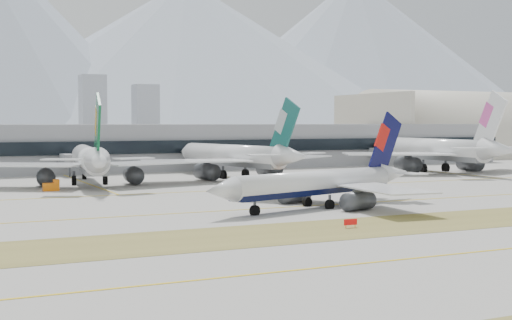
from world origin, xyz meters
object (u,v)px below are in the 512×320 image
widebody_eva (90,161)px  widebody_cathay (236,157)px  terminal (134,146)px  hangar (452,156)px  widebody_china_air (437,151)px  taxiing_airliner (322,184)px

widebody_eva → widebody_cathay: 42.01m
terminal → hangar: 156.05m
widebody_china_air → taxiing_airliner: bearing=132.1°
widebody_cathay → hangar: size_ratio=0.68×
widebody_cathay → widebody_china_air: widebody_china_air is taller
terminal → widebody_cathay: bearing=-74.9°
widebody_china_air → terminal: widebody_china_air is taller
terminal → widebody_eva: bearing=-115.5°
taxiing_airliner → widebody_eva: bearing=-83.8°
widebody_cathay → widebody_eva: bearing=85.3°
widebody_cathay → terminal: bearing=4.6°
widebody_eva → widebody_china_air: size_ratio=0.89×
widebody_eva → taxiing_airliner: bearing=-148.8°
widebody_china_air → terminal: size_ratio=0.25×
widebody_cathay → hangar: bearing=-72.9°
taxiing_airliner → widebody_china_air: 103.89m
taxiing_airliner → widebody_china_air: bearing=-158.4°
widebody_china_air → terminal: (-81.64, 57.23, 0.86)m
widebody_cathay → widebody_china_air: (67.30, -3.97, 0.72)m
taxiing_airliner → widebody_cathay: size_ratio=0.85×
widebody_eva → widebody_cathay: (41.79, 4.28, -0.04)m
hangar → widebody_cathay: bearing=-152.4°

